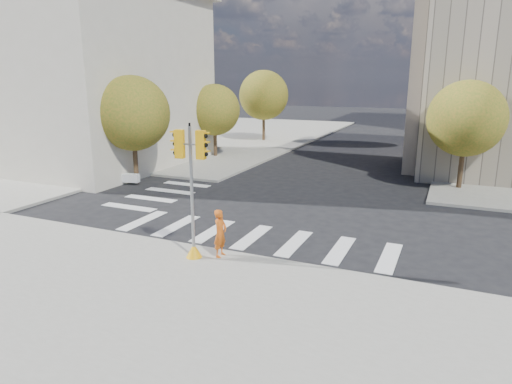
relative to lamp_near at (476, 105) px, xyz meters
The scene contains 15 objects.
ground 16.76m from the lamp_near, 119.74° to the right, with size 160.00×160.00×0.00m, color black.
sidewalk_near 26.63m from the lamp_near, 107.74° to the right, with size 30.00×14.00×0.15m, color gray.
sidewalk_far_left 30.79m from the lamp_near, 156.80° to the left, with size 28.00×40.00×0.15m, color gray.
classical_building 28.70m from the lamp_near, 167.91° to the right, with size 19.00×15.00×12.70m.
tree_lw_near 21.03m from the lamp_near, 151.61° to the right, with size 4.40×4.40×6.41m.
tree_lw_mid 18.52m from the lamp_near, behind, with size 4.00×4.00×5.77m.
tree_lw_far 21.03m from the lamp_near, 151.61° to the left, with size 4.80×4.80×6.95m.
tree_re_near 4.07m from the lamp_near, 97.13° to the right, with size 4.20×4.20×6.16m.
tree_re_mid 8.02m from the lamp_near, 93.58° to the left, with size 4.60×4.60×6.66m.
tree_re_far 20.02m from the lamp_near, 91.43° to the left, with size 4.00×4.00×5.88m.
lamp_near is the anchor object (origin of this frame).
lamp_far 14.00m from the lamp_near, 90.00° to the left, with size 0.35×0.18×8.11m.
traffic_signal 21.20m from the lamp_near, 115.19° to the right, with size 1.08×0.56×4.69m.
photographer 20.62m from the lamp_near, 113.66° to the right, with size 0.62×0.41×1.70m, color #C15212.
planter_wall 24.08m from the lamp_near, 152.30° to the right, with size 6.00×0.40×0.50m, color silver.
Camera 1 is at (7.04, -17.90, 6.31)m, focal length 32.00 mm.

